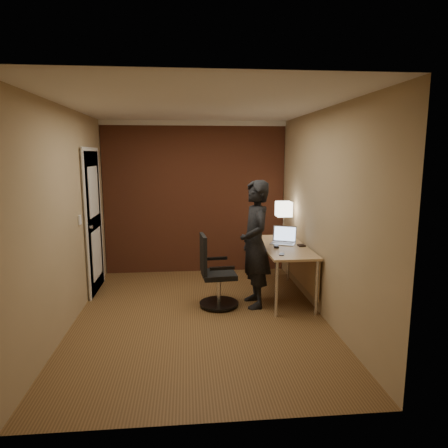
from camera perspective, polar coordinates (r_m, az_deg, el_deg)
The scene contains 9 objects.
room at distance 6.22m, azimuth -6.60°, elevation 4.36°, with size 4.00×4.00×4.00m.
desk at distance 5.59m, azimuth 9.24°, elevation -4.30°, with size 0.60×1.50×0.73m.
desk_lamp at distance 6.06m, azimuth 8.53°, elevation 2.07°, with size 0.22×0.22×0.54m.
laptop at distance 5.68m, azimuth 8.52°, elevation -2.09°, with size 0.41×0.37×0.23m.
mouse at distance 5.40m, azimuth 7.48°, elevation -3.20°, with size 0.06×0.10×0.03m, color black.
phone at distance 5.04m, azimuth 8.25°, elevation -4.30°, with size 0.06×0.12×0.01m, color black.
wallet at distance 5.54m, azimuth 10.99°, elevation -3.02°, with size 0.09×0.11×0.02m, color black.
office_chair at distance 5.20m, azimuth -1.39°, elevation -7.42°, with size 0.51×0.54×0.94m.
person at distance 5.16m, azimuth 4.47°, elevation -2.88°, with size 0.60×0.39×1.65m, color black.
Camera 1 is at (-0.14, -4.65, 1.96)m, focal length 32.00 mm.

